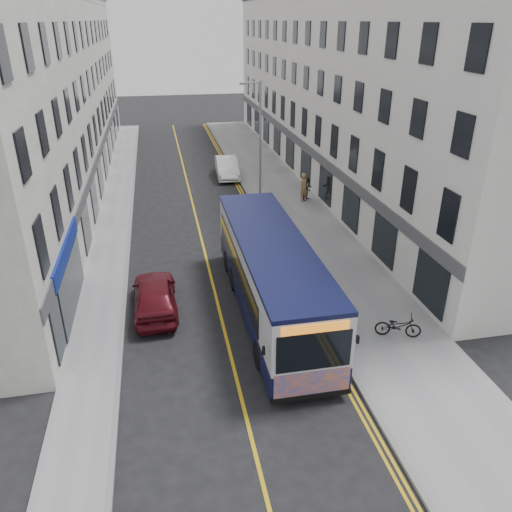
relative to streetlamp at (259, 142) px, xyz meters
name	(u,v)px	position (x,y,z in m)	size (l,w,h in m)	color
ground	(226,337)	(-4.17, -14.00, -4.38)	(140.00, 140.00, 0.00)	black
pavement_east	(298,217)	(2.08, -2.00, -4.32)	(4.50, 64.00, 0.12)	gray
pavement_west	(113,230)	(-9.17, -2.00, -4.32)	(2.00, 64.00, 0.12)	gray
kerb_east	(263,219)	(-0.17, -2.00, -4.32)	(0.18, 64.00, 0.13)	slate
kerb_west	(130,229)	(-8.17, -2.00, -4.32)	(0.18, 64.00, 0.13)	slate
road_centre_line	(198,225)	(-4.17, -2.00, -4.38)	(0.12, 64.00, 0.01)	gold
road_dbl_yellow_inner	(255,221)	(-0.62, -2.00, -4.38)	(0.10, 64.00, 0.01)	gold
road_dbl_yellow_outer	(259,221)	(-0.42, -2.00, -4.38)	(0.10, 64.00, 0.01)	gold
terrace_east	(336,89)	(7.33, 7.00, 2.12)	(6.00, 46.00, 13.00)	silver
terrace_west	(48,97)	(-13.17, 7.00, 2.12)	(6.00, 46.00, 13.00)	silver
streetlamp	(259,142)	(0.00, 0.00, 0.00)	(1.32, 0.18, 8.00)	gray
city_bus	(271,274)	(-2.05, -12.55, -2.54)	(2.71, 11.62, 3.38)	black
bicycle	(398,326)	(2.33, -15.38, -3.80)	(0.61, 1.75, 0.92)	black
pedestrian_near	(304,187)	(3.24, 0.69, -3.31)	(0.70, 0.46, 1.91)	#9A7746
pedestrian_far	(308,189)	(3.55, 0.88, -3.48)	(0.76, 0.59, 1.56)	black
car_white	(227,167)	(-0.97, 7.74, -3.62)	(1.62, 4.65, 1.53)	white
car_maroon	(155,295)	(-6.81, -11.45, -3.62)	(1.81, 4.49, 1.53)	#530D16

